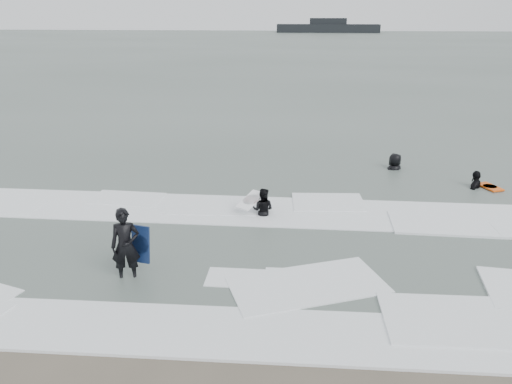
# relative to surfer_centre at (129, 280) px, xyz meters

# --- Properties ---
(ground) EXTENTS (320.00, 320.00, 0.00)m
(ground) POSITION_rel_surfer_centre_xyz_m (2.85, -1.37, 0.00)
(ground) COLOR brown
(ground) RESTS_ON ground
(sea) EXTENTS (320.00, 320.00, 0.00)m
(sea) POSITION_rel_surfer_centre_xyz_m (2.85, 78.63, 0.06)
(sea) COLOR #47544C
(sea) RESTS_ON ground
(surfer_centre) EXTENTS (0.79, 0.62, 1.91)m
(surfer_centre) POSITION_rel_surfer_centre_xyz_m (0.00, 0.00, 0.00)
(surfer_centre) COLOR black
(surfer_centre) RESTS_ON ground
(surfer_wading) EXTENTS (0.83, 0.70, 1.50)m
(surfer_wading) POSITION_rel_surfer_centre_xyz_m (3.00, 4.40, 0.00)
(surfer_wading) COLOR black
(surfer_wading) RESTS_ON ground
(surfer_right_near) EXTENTS (0.98, 1.15, 1.84)m
(surfer_right_near) POSITION_rel_surfer_centre_xyz_m (10.75, 7.79, 0.00)
(surfer_right_near) COLOR black
(surfer_right_near) RESTS_ON ground
(surfer_right_far) EXTENTS (1.09, 1.00, 1.87)m
(surfer_right_far) POSITION_rel_surfer_centre_xyz_m (8.11, 9.82, 0.00)
(surfer_right_far) COLOR black
(surfer_right_far) RESTS_ON ground
(surf_foam) EXTENTS (30.03, 9.06, 0.09)m
(surf_foam) POSITION_rel_surfer_centre_xyz_m (2.85, 2.33, 0.04)
(surf_foam) COLOR white
(surf_foam) RESTS_ON ground
(bodyboards) EXTENTS (11.64, 8.09, 1.25)m
(bodyboards) POSITION_rel_surfer_centre_xyz_m (4.77, 4.16, 0.50)
(bodyboards) COLOR #0D1B40
(bodyboards) RESTS_ON ground
(vessel_horizon) EXTENTS (29.97, 5.35, 4.07)m
(vessel_horizon) POSITION_rel_surfer_centre_xyz_m (11.05, 145.68, 1.51)
(vessel_horizon) COLOR black
(vessel_horizon) RESTS_ON ground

